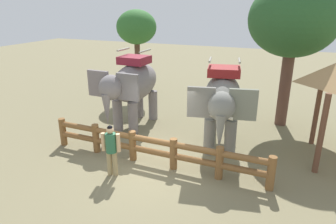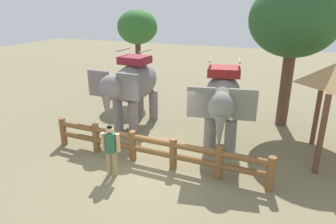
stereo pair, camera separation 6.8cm
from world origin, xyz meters
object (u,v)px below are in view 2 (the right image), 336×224
tourist_woman_in_black (111,147)px  tree_far_left (137,28)px  elephant_center (222,100)px  tree_back_center (294,20)px  log_fence (152,147)px  elephant_near_left (133,85)px

tourist_woman_in_black → tree_far_left: (-3.36, 8.15, 2.82)m
elephant_center → tourist_woman_in_black: size_ratio=2.31×
tree_far_left → tree_back_center: 8.12m
elephant_center → tree_back_center: 4.61m
elephant_center → tree_far_left: tree_far_left is taller
tree_back_center → elephant_center: bearing=-121.2°
log_fence → elephant_center: elephant_center is taller
log_fence → tree_back_center: 7.60m
elephant_center → tree_far_left: size_ratio=0.81×
log_fence → tree_far_left: size_ratio=1.62×
log_fence → tree_far_left: bearing=120.9°
tree_back_center → log_fence: bearing=-124.6°
elephant_near_left → tourist_woman_in_black: bearing=-70.8°
log_fence → tree_back_center: size_ratio=1.29×
tourist_woman_in_black → tree_back_center: bearing=55.0°
elephant_near_left → elephant_center: (3.93, -0.55, -0.03)m
elephant_center → tourist_woman_in_black: elephant_center is taller
tourist_woman_in_black → tree_far_left: tree_far_left is taller
tree_far_left → elephant_center: bearing=-39.3°
log_fence → elephant_near_left: bearing=128.9°
elephant_near_left → elephant_center: 3.97m
log_fence → elephant_near_left: size_ratio=2.01×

